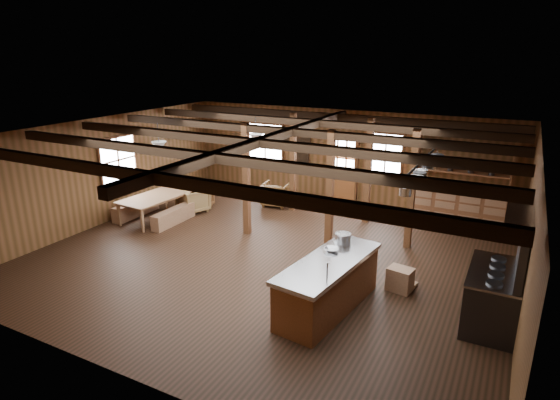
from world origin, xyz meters
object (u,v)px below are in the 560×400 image
at_px(dining_table, 156,208).
at_px(armchair_b, 276,194).
at_px(commercial_range, 497,289).
at_px(kitchen_island, 328,285).
at_px(armchair_c, 193,200).
at_px(armchair_a, 197,197).

bearing_deg(dining_table, armchair_b, -36.66).
xyz_separation_m(commercial_range, dining_table, (-8.55, 1.27, -0.32)).
bearing_deg(armchair_b, dining_table, 39.54).
relative_size(kitchen_island, armchair_c, 3.41).
distance_m(kitchen_island, dining_table, 6.26).
relative_size(commercial_range, armchair_b, 2.68).
bearing_deg(armchair_a, armchair_c, 106.55).
height_order(armchair_a, armchair_c, armchair_a).
height_order(armchair_b, armchair_c, armchair_b).
bearing_deg(dining_table, commercial_range, -94.09).
relative_size(kitchen_island, armchair_a, 3.35).
bearing_deg(armchair_c, armchair_b, -116.45).
distance_m(commercial_range, armchair_a, 8.60).
relative_size(kitchen_island, armchair_b, 3.40).
height_order(armchair_a, armchair_b, armchair_a).
bearing_deg(commercial_range, kitchen_island, -162.19).
relative_size(armchair_a, armchair_b, 1.02).
height_order(dining_table, armchair_c, armchair_c).
xyz_separation_m(armchair_a, armchair_c, (0.10, -0.30, -0.01)).
distance_m(armchair_a, armchair_c, 0.32).
bearing_deg(armchair_a, kitchen_island, 145.72).
bearing_deg(kitchen_island, armchair_a, 155.24).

